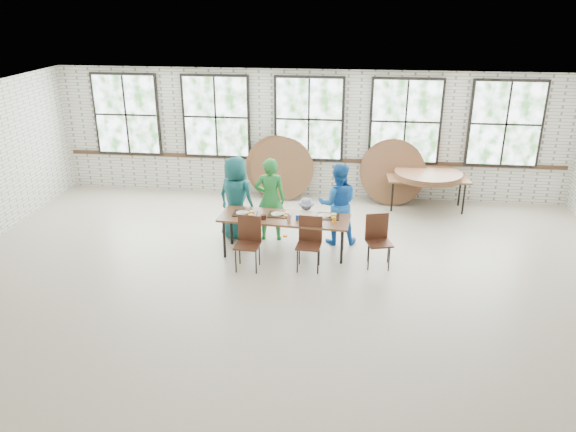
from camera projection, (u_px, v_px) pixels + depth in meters
The scene contains 13 objects.
room at pixel (309, 121), 12.99m from camera, with size 12.00×12.00×12.00m.
dining_table at pixel (284, 220), 10.37m from camera, with size 2.45×0.98×0.74m.
chair_near_left at pixel (249, 238), 9.91m from camera, with size 0.45×0.43×0.95m.
chair_near_right at pixel (310, 238), 9.90m from camera, with size 0.45×0.44×0.95m.
chair_spare at pixel (378, 236), 10.01m from camera, with size 0.52×0.51×0.95m.
adult_teal at pixel (236, 198), 11.03m from camera, with size 0.82×0.53×1.67m, color #155152.
adult_green at pixel (270, 199), 10.95m from camera, with size 0.61×0.40×1.68m, color #227F34.
toddler at pixel (306, 219), 11.02m from camera, with size 0.58×0.33×0.90m, color #161E46.
adult_blue at pixel (338, 204), 10.82m from camera, with size 0.78×0.61×1.60m, color blue.
storage_table at pixel (428, 180), 12.59m from camera, with size 1.85×0.87×0.74m.
tabletop_clutter at pixel (290, 217), 10.29m from camera, with size 1.98×0.61×0.11m.
round_tops_stacked at pixel (428, 175), 12.55m from camera, with size 1.50×1.50×0.13m.
round_tops_leaning at pixel (335, 170), 13.10m from camera, with size 4.21×0.43×1.49m.
Camera 1 is at (1.07, -8.42, 4.58)m, focal length 35.00 mm.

